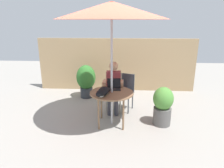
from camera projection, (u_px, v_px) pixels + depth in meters
ground_plane at (112, 124)px, 4.56m from camera, size 14.00×14.00×0.00m
fence_back at (116, 65)px, 6.55m from camera, size 4.92×0.08×1.65m
patio_table at (112, 95)px, 4.36m from camera, size 0.92×0.92×0.73m
patio_umbrella at (112, 10)px, 3.86m from camera, size 2.17×2.17×2.52m
chair_occupied at (114, 89)px, 5.18m from camera, size 0.40×0.40×0.91m
chair_empty at (125, 89)px, 5.17m from camera, size 0.51×0.51×0.91m
person_seated at (113, 84)px, 4.97m from camera, size 0.48×0.48×1.25m
laptop at (114, 86)px, 4.55m from camera, size 0.31×0.27×0.21m
cat at (103, 92)px, 4.11m from camera, size 0.30×0.62×0.17m
potted_plant_near_fence at (163, 105)px, 4.40m from camera, size 0.43×0.43×0.85m
potted_plant_by_chair at (86, 80)px, 5.97m from camera, size 0.55×0.55×0.96m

